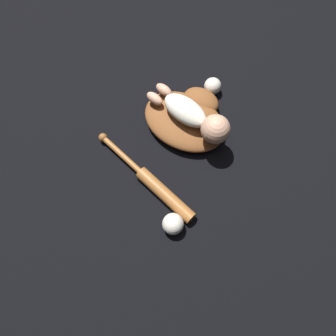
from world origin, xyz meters
TOP-DOWN VIEW (x-y plane):
  - ground_plane at (0.00, 0.00)m, footprint 6.00×6.00m
  - baseball_glove at (0.01, 0.06)m, footprint 0.37×0.32m
  - baby_figure at (0.05, 0.03)m, footprint 0.38×0.16m
  - baseball_bat at (0.04, -0.26)m, footprint 0.49×0.16m
  - baseball at (0.17, -0.36)m, footprint 0.08×0.08m
  - baseball_spare at (0.02, 0.25)m, footprint 0.07×0.07m

SIDE VIEW (x-z plane):
  - ground_plane at x=0.00m, z-range 0.00..0.00m
  - baseball_bat at x=0.04m, z-range 0.00..0.05m
  - baseball_spare at x=0.02m, z-range 0.00..0.07m
  - baseball_glove at x=0.01m, z-range 0.00..0.07m
  - baseball at x=0.17m, z-range 0.00..0.08m
  - baby_figure at x=0.05m, z-range 0.06..0.17m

